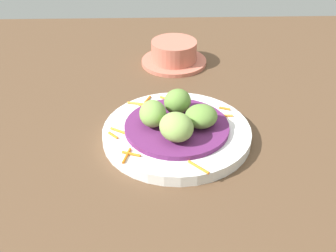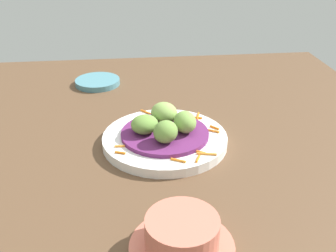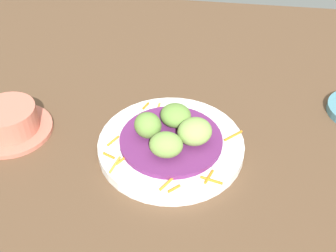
# 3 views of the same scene
# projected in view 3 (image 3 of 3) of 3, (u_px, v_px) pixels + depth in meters

# --- Properties ---
(table_surface) EXTENTS (1.10, 1.10, 0.02)m
(table_surface) POSITION_uv_depth(u_px,v_px,m) (166.00, 143.00, 0.73)
(table_surface) COLOR brown
(table_surface) RESTS_ON ground
(main_plate) EXTENTS (0.24, 0.24, 0.02)m
(main_plate) POSITION_uv_depth(u_px,v_px,m) (171.00, 146.00, 0.70)
(main_plate) COLOR white
(main_plate) RESTS_ON table_surface
(cabbage_bed) EXTENTS (0.17, 0.17, 0.01)m
(cabbage_bed) POSITION_uv_depth(u_px,v_px,m) (171.00, 140.00, 0.69)
(cabbage_bed) COLOR #60235B
(cabbage_bed) RESTS_ON main_plate
(carrot_garnish) EXTENTS (0.20, 0.22, 0.00)m
(carrot_garnish) POSITION_uv_depth(u_px,v_px,m) (164.00, 155.00, 0.67)
(carrot_garnish) COLOR orange
(carrot_garnish) RESTS_ON main_plate
(guac_scoop_left) EXTENTS (0.07, 0.07, 0.03)m
(guac_scoop_left) POSITION_uv_depth(u_px,v_px,m) (176.00, 115.00, 0.70)
(guac_scoop_left) COLOR olive
(guac_scoop_left) RESTS_ON cabbage_bed
(guac_scoop_center) EXTENTS (0.06, 0.06, 0.04)m
(guac_scoop_center) POSITION_uv_depth(u_px,v_px,m) (148.00, 125.00, 0.68)
(guac_scoop_center) COLOR olive
(guac_scoop_center) RESTS_ON cabbage_bed
(guac_scoop_right) EXTENTS (0.04, 0.05, 0.04)m
(guac_scoop_right) POSITION_uv_depth(u_px,v_px,m) (166.00, 145.00, 0.65)
(guac_scoop_right) COLOR #759E47
(guac_scoop_right) RESTS_ON cabbage_bed
(guac_scoop_back) EXTENTS (0.07, 0.07, 0.04)m
(guac_scoop_back) POSITION_uv_depth(u_px,v_px,m) (195.00, 131.00, 0.67)
(guac_scoop_back) COLOR #84A851
(guac_scoop_back) RESTS_ON cabbage_bed
(terracotta_bowl) EXTENTS (0.14, 0.14, 0.05)m
(terracotta_bowl) POSITION_uv_depth(u_px,v_px,m) (10.00, 122.00, 0.72)
(terracotta_bowl) COLOR #C66B56
(terracotta_bowl) RESTS_ON table_surface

